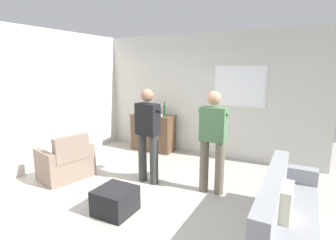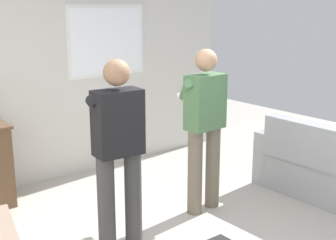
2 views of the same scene
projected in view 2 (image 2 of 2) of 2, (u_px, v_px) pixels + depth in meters
wall_back_with_window at (49, 64)px, 5.51m from camera, size 5.20×0.15×2.80m
person_standing_left at (118, 147)px, 3.91m from camera, size 0.56×0.49×1.68m
person_standing_right at (204, 123)px, 4.71m from camera, size 0.56×0.48×1.68m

